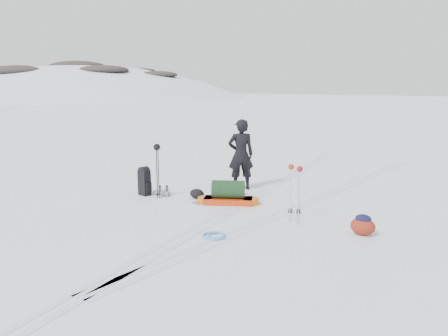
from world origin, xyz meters
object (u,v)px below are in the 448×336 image
at_px(skier, 241,155).
at_px(pulk_sled, 228,195).
at_px(ski_poles_black, 157,154).
at_px(expedition_rucksack, 147,182).

height_order(skier, pulk_sled, skier).
relative_size(pulk_sled, ski_poles_black, 1.10).
distance_m(pulk_sled, expedition_rucksack, 2.35).
bearing_deg(skier, ski_poles_black, 16.47).
distance_m(skier, pulk_sled, 1.75).
height_order(skier, ski_poles_black, skier).
xyz_separation_m(skier, expedition_rucksack, (-1.82, -1.92, -0.64)).
distance_m(skier, expedition_rucksack, 2.72).
xyz_separation_m(skier, ski_poles_black, (-1.37, -1.98, 0.18)).
relative_size(skier, pulk_sled, 1.26).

